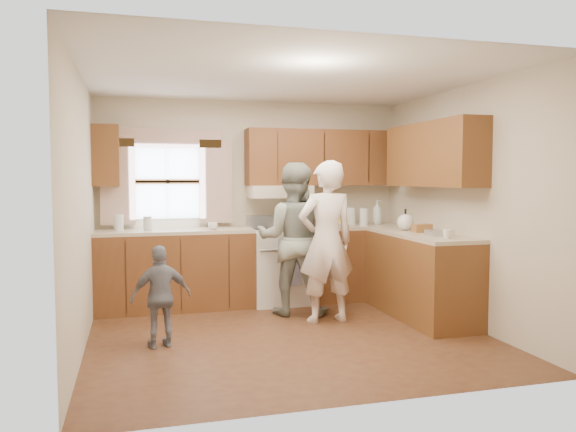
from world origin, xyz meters
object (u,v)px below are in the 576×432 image
object	(u,v)px
woman_right	(293,239)
child	(161,296)
stove	(281,265)
woman_left	(326,242)

from	to	relation	value
woman_right	child	xyz separation A→B (m)	(-1.50, -0.89, -0.39)
woman_right	child	bearing A→B (deg)	50.91
stove	woman_right	distance (m)	0.70
stove	woman_left	distance (m)	1.12
stove	child	distance (m)	2.12
stove	child	size ratio (longest dim) A/B	1.14
woman_left	child	bearing A→B (deg)	10.49
woman_left	woman_right	world-z (taller)	woman_left
woman_left	child	world-z (taller)	woman_left
woman_right	child	world-z (taller)	woman_right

